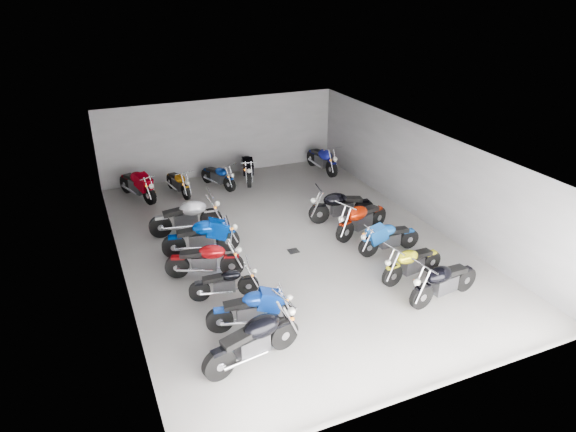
% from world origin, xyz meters
% --- Properties ---
extents(ground, '(14.00, 14.00, 0.00)m').
position_xyz_m(ground, '(0.00, 0.00, 0.00)').
color(ground, gray).
rests_on(ground, ground).
extents(wall_back, '(10.00, 0.10, 3.20)m').
position_xyz_m(wall_back, '(0.00, 7.00, 1.60)').
color(wall_back, gray).
rests_on(wall_back, ground).
extents(wall_left, '(0.10, 14.00, 3.20)m').
position_xyz_m(wall_left, '(-5.00, 0.00, 1.60)').
color(wall_left, gray).
rests_on(wall_left, ground).
extents(wall_right, '(0.10, 14.00, 3.20)m').
position_xyz_m(wall_right, '(5.00, 0.00, 1.60)').
color(wall_right, gray).
rests_on(wall_right, ground).
extents(ceiling, '(10.00, 14.00, 0.04)m').
position_xyz_m(ceiling, '(0.00, 0.00, 3.22)').
color(ceiling, black).
rests_on(ceiling, wall_back).
extents(drain_grate, '(0.32, 0.32, 0.01)m').
position_xyz_m(drain_grate, '(0.00, -0.50, 0.01)').
color(drain_grate, black).
rests_on(drain_grate, ground).
extents(motorcycle_left_a, '(2.38, 0.73, 1.06)m').
position_xyz_m(motorcycle_left_a, '(-2.81, -4.73, 0.58)').
color(motorcycle_left_a, black).
rests_on(motorcycle_left_a, ground).
extents(motorcycle_left_b, '(2.13, 0.58, 0.94)m').
position_xyz_m(motorcycle_left_b, '(-2.44, -3.56, 0.52)').
color(motorcycle_left_b, black).
rests_on(motorcycle_left_b, ground).
extents(motorcycle_left_c, '(1.83, 0.49, 0.81)m').
position_xyz_m(motorcycle_left_c, '(-2.66, -2.07, 0.44)').
color(motorcycle_left_c, black).
rests_on(motorcycle_left_c, ground).
extents(motorcycle_left_d, '(2.12, 0.89, 0.97)m').
position_xyz_m(motorcycle_left_d, '(-2.85, -0.85, 0.53)').
color(motorcycle_left_d, black).
rests_on(motorcycle_left_d, ground).
extents(motorcycle_left_e, '(2.34, 0.58, 1.03)m').
position_xyz_m(motorcycle_left_e, '(-2.61, 0.46, 0.56)').
color(motorcycle_left_e, black).
rests_on(motorcycle_left_e, ground).
extents(motorcycle_left_f, '(2.40, 0.50, 1.06)m').
position_xyz_m(motorcycle_left_f, '(-2.70, 2.03, 0.58)').
color(motorcycle_left_f, black).
rests_on(motorcycle_left_f, ground).
extents(motorcycle_right_a, '(2.28, 0.55, 1.00)m').
position_xyz_m(motorcycle_right_a, '(2.53, -4.40, 0.55)').
color(motorcycle_right_a, black).
rests_on(motorcycle_right_a, ground).
extents(motorcycle_right_b, '(2.10, 0.51, 0.93)m').
position_xyz_m(motorcycle_right_b, '(2.38, -3.23, 0.51)').
color(motorcycle_right_b, black).
rests_on(motorcycle_right_b, ground).
extents(motorcycle_right_c, '(2.07, 0.41, 0.91)m').
position_xyz_m(motorcycle_right_c, '(2.63, -1.69, 0.50)').
color(motorcycle_right_c, black).
rests_on(motorcycle_right_c, ground).
extents(motorcycle_right_d, '(2.26, 0.91, 1.03)m').
position_xyz_m(motorcycle_right_d, '(2.49, -0.32, 0.56)').
color(motorcycle_right_d, black).
rests_on(motorcycle_right_d, ground).
extents(motorcycle_right_e, '(2.32, 0.63, 1.03)m').
position_xyz_m(motorcycle_right_e, '(2.37, 0.83, 0.56)').
color(motorcycle_right_e, black).
rests_on(motorcycle_right_e, ground).
extents(motorcycle_back_a, '(1.05, 2.23, 1.04)m').
position_xyz_m(motorcycle_back_a, '(-3.75, 5.59, 0.57)').
color(motorcycle_back_a, black).
rests_on(motorcycle_back_a, ground).
extents(motorcycle_back_b, '(0.57, 1.97, 0.87)m').
position_xyz_m(motorcycle_back_b, '(-2.24, 5.43, 0.48)').
color(motorcycle_back_b, black).
rests_on(motorcycle_back_b, ground).
extents(motorcycle_back_c, '(0.92, 1.87, 0.87)m').
position_xyz_m(motorcycle_back_c, '(-0.62, 5.50, 0.48)').
color(motorcycle_back_c, black).
rests_on(motorcycle_back_c, ground).
extents(motorcycle_back_d, '(0.73, 2.29, 1.02)m').
position_xyz_m(motorcycle_back_d, '(0.68, 5.77, 0.56)').
color(motorcycle_back_d, black).
rests_on(motorcycle_back_d, ground).
extents(motorcycle_back_f, '(0.50, 2.33, 1.02)m').
position_xyz_m(motorcycle_back_f, '(4.00, 5.51, 0.56)').
color(motorcycle_back_f, black).
rests_on(motorcycle_back_f, ground).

